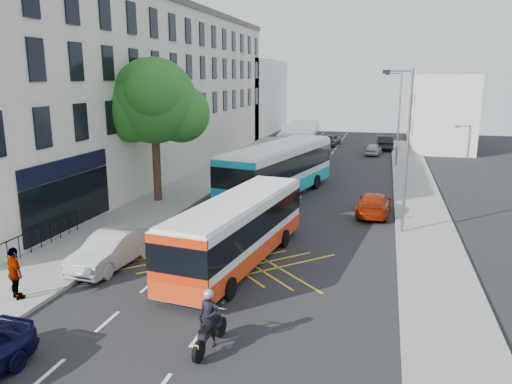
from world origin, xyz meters
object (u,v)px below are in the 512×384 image
Objects in this scene: distant_car_grey at (329,141)px; distant_car_dark at (385,143)px; lamp_near at (406,143)px; motorbike at (209,321)px; pedestrian_far at (15,273)px; red_hatchback at (374,204)px; lamp_far at (398,114)px; bus_far at (300,144)px; street_tree at (153,102)px; bus_near at (238,230)px; distant_car_silver at (373,149)px; parked_car_silver at (111,250)px; bus_mid at (279,170)px.

distant_car_dark is at bearing -6.90° from distant_car_grey.
lamp_near is 3.76× the size of motorbike.
motorbike is at bearing -158.59° from pedestrian_far.
pedestrian_far is (-11.81, -14.95, 0.45)m from red_hatchback.
red_hatchback is at bearing -94.77° from lamp_far.
bus_far is 32.02m from motorbike.
bus_near is (7.94, -8.90, -4.80)m from street_tree.
pedestrian_far reaches higher than distant_car_silver.
distant_car_dark is (7.37, 11.65, -1.07)m from bus_far.
motorbike is at bearing -34.97° from parked_car_silver.
lamp_near is 10.33m from bus_mid.
lamp_far is 1.86× the size of distant_car_grey.
distant_car_grey is at bearing 75.52° from street_tree.
distant_car_silver is (5.59, 20.03, -1.23)m from bus_mid.
bus_near is 5.45× the size of pedestrian_far.
distant_car_grey is 0.94× the size of distant_car_dark.
bus_far is at bearing -68.41° from pedestrian_far.
bus_near is 38.20m from distant_car_grey.
street_tree is 22.57m from lamp_far.
bus_far reaches higher than bus_near.
pedestrian_far reaches higher than motorbike.
pedestrian_far is (-6.43, -5.59, -0.40)m from bus_near.
pedestrian_far is (-11.16, -37.95, 0.51)m from distant_car_silver.
bus_mid is at bearing 140.03° from lamp_near.
distant_car_dark is 2.41× the size of pedestrian_far.
distant_car_silver is (-2.03, 6.42, -4.03)m from lamp_far.
pedestrian_far is at bearing -138.87° from lamp_near.
street_tree is 0.70× the size of bus_far.
lamp_far is at bearing 91.67° from distant_car_dark.
street_tree is 12.86m from bus_near.
red_hatchback is at bearing 1.97° from street_tree.
distant_car_dark is at bearing -88.21° from red_hatchback.
bus_near is at bearing 89.04° from distant_car_silver.
bus_far is 5.88× the size of motorbike.
lamp_near is at bearing -108.26° from pedestrian_far.
motorbike is at bearing -71.39° from bus_mid.
distant_car_dark is (6.18, -1.46, 0.15)m from distant_car_grey.
street_tree is 0.70× the size of bus_mid.
pedestrian_far is (-7.60, 1.23, 0.21)m from motorbike.
lamp_near reaches higher than distant_car_grey.
street_tree is at bearing 4.64° from red_hatchback.
street_tree reaches higher than red_hatchback.
lamp_near is (14.71, -2.97, -1.68)m from street_tree.
bus_near is 12.36m from bus_mid.
bus_mid is at bearing 101.80° from motorbike.
bus_mid is 19.27m from motorbike.
bus_near is at bearing -108.41° from pedestrian_far.
pedestrian_far is at bearing -112.71° from lamp_far.
parked_car_silver is 35.38m from distant_car_silver.
pedestrian_far is (-13.20, -31.53, -3.52)m from lamp_far.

